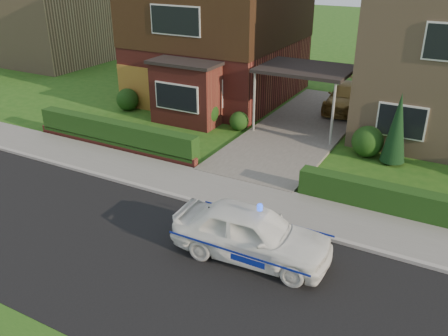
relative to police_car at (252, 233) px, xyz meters
The scene contains 22 objects.
ground 2.64m from the police_car, 147.93° to the right, with size 120.00×120.00×0.00m, color #225316.
road 2.64m from the police_car, 147.93° to the right, with size 60.00×6.00×0.02m, color black.
kerb 2.82m from the police_car, 141.86° to the left, with size 60.00×0.16×0.12m, color #9E9993.
sidewalk 3.55m from the police_car, 128.19° to the left, with size 60.00×2.00×0.10m, color slate.
driveway 9.91m from the police_car, 102.62° to the left, with size 3.80×12.00×0.12m, color #666059.
house_left 15.17m from the police_car, 122.33° to the left, with size 7.50×9.53×7.25m.
carport_link 10.03m from the police_car, 102.68° to the left, with size 3.80×3.00×2.77m.
garage_door 13.51m from the police_car, 140.41° to the left, with size 2.20×0.10×2.10m, color #966320.
dwarf_wall 8.90m from the police_car, 153.63° to the left, with size 7.70×0.25×0.36m, color maroon.
hedge_left 8.98m from the police_car, 152.77° to the left, with size 7.50×0.55×0.90m, color black.
hedge_right 5.45m from the police_car, 47.67° to the left, with size 7.50×0.55×0.80m, color black.
shrub_left_far 13.42m from the police_car, 142.61° to the left, with size 1.08×1.08×1.08m, color black.
shrub_left_mid 10.05m from the police_car, 127.78° to the left, with size 1.32×1.32×1.32m, color black.
shrub_left_near 9.43m from the police_car, 118.94° to the left, with size 0.84×0.84×0.84m, color black.
shrub_right_near 8.11m from the police_car, 82.64° to the left, with size 1.20×1.20×1.20m, color black.
conifer_a 8.13m from the police_car, 75.43° to the left, with size 0.90×0.90×2.60m, color black.
neighbour_left 26.63m from the police_car, 146.54° to the left, with size 6.50×7.00×5.20m, color #9D8060.
police_car is the anchor object (origin of this frame).
driveway_car 13.20m from the police_car, 95.04° to the left, with size 1.69×4.15×1.20m, color brown.
potted_plant_a 10.16m from the police_car, 131.18° to the left, with size 0.36×0.24×0.68m, color gray.
potted_plant_b 9.30m from the police_car, 149.99° to the left, with size 0.41×0.33×0.75m, color gray.
potted_plant_c 11.47m from the police_car, 138.16° to the left, with size 0.47×0.47×0.85m, color gray.
Camera 1 is at (6.44, -7.95, 7.30)m, focal length 38.00 mm.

